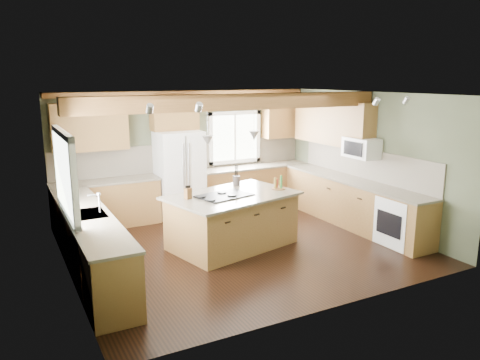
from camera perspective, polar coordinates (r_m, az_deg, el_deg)
floor at (r=8.19m, az=0.05°, el=-8.07°), size 5.60×5.60×0.00m
ceiling at (r=7.67m, az=0.06°, el=10.44°), size 5.60×5.60×0.00m
wall_back at (r=10.07m, az=-6.60°, el=3.41°), size 5.60×0.00×5.60m
wall_left at (r=7.00m, az=-20.67°, el=-1.32°), size 0.00×5.00×5.00m
wall_right at (r=9.44m, az=15.29°, el=2.44°), size 0.00×5.00×5.00m
ceiling_beam at (r=7.76m, az=-0.27°, el=9.50°), size 5.55×0.26×0.26m
soffit_trim at (r=9.86m, az=-6.57°, el=10.47°), size 5.55×0.20×0.10m
backsplash_back at (r=10.07m, az=-6.55°, el=2.89°), size 5.58×0.03×0.58m
backsplash_right at (r=9.48m, az=14.99°, el=1.95°), size 0.03×3.70×0.58m
base_cab_back_left at (r=9.47m, az=-15.95°, el=-2.89°), size 2.02×0.60×0.88m
counter_back_left at (r=9.37m, az=-16.12°, el=-0.18°), size 2.06×0.64×0.04m
base_cab_back_right at (r=10.59m, az=1.64°, el=-0.80°), size 2.62×0.60×0.88m
counter_back_right at (r=10.50m, az=1.66°, el=1.64°), size 2.66×0.64×0.04m
base_cab_left at (r=7.33m, az=-17.86°, el=-7.53°), size 0.60×3.70×0.88m
counter_left at (r=7.19m, az=-18.10°, el=-4.08°), size 0.64×3.74×0.04m
base_cab_right at (r=9.46m, az=13.45°, el=-2.78°), size 0.60×3.70×0.88m
counter_right at (r=9.35m, az=13.59°, el=-0.06°), size 0.64×3.74×0.04m
upper_cab_back_left at (r=9.29m, az=-17.88°, el=6.18°), size 1.40×0.35×0.90m
upper_cab_over_fridge at (r=9.70m, az=-8.01°, el=8.09°), size 0.96×0.35×0.70m
upper_cab_right at (r=9.91m, az=11.21°, el=6.90°), size 0.35×2.20×0.90m
upper_cab_back_corner at (r=10.87m, az=5.12°, el=7.56°), size 0.90×0.35×0.90m
window_left at (r=7.00m, az=-20.71°, el=0.77°), size 0.04×1.60×1.05m
window_back at (r=10.48m, az=-0.70°, el=5.23°), size 1.10×0.04×1.00m
sink at (r=7.19m, az=-18.11°, el=-4.04°), size 0.50×0.65×0.03m
faucet at (r=7.18m, az=-16.77°, el=-2.77°), size 0.02×0.02×0.28m
dishwasher at (r=6.14m, az=-15.57°, el=-11.44°), size 0.60×0.60×0.84m
oven at (r=8.56m, az=19.11°, el=-4.81°), size 0.60×0.72×0.84m
microwave at (r=9.21m, az=14.58°, el=3.82°), size 0.40×0.70×0.38m
pendant_left at (r=7.45m, az=-3.97°, el=4.79°), size 0.18×0.18×0.16m
pendant_right at (r=8.09m, az=1.71°, el=5.42°), size 0.18×0.18×0.16m
refrigerator at (r=9.69m, az=-7.38°, el=0.62°), size 0.90×0.74×1.80m
island at (r=8.07m, az=-0.97°, el=-5.07°), size 2.23×1.66×0.88m
island_top at (r=7.94m, az=-0.99°, el=-1.90°), size 2.40×1.82×0.04m
cooktop at (r=7.83m, az=-1.92°, el=-1.89°), size 0.98×0.77×0.02m
knife_block at (r=7.67m, az=-6.35°, el=-1.64°), size 0.13×0.12×0.18m
utensil_crock at (r=8.59m, az=-0.44°, el=-0.07°), size 0.16×0.16×0.17m
bottle_tray at (r=8.32m, az=4.72°, el=-0.33°), size 0.27×0.27×0.23m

